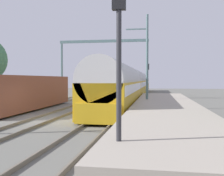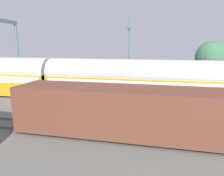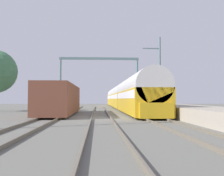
{
  "view_description": "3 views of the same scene",
  "coord_description": "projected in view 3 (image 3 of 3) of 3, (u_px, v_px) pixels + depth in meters",
  "views": [
    {
      "loc": [
        7.01,
        -16.98,
        2.57
      ],
      "look_at": [
        3.84,
        2.42,
        1.94
      ],
      "focal_mm": 43.56,
      "sensor_mm": 36.0,
      "label": 1
    },
    {
      "loc": [
        -15.42,
        2.9,
        5.24
      ],
      "look_at": [
        0.81,
        6.63,
        1.85
      ],
      "focal_mm": 33.81,
      "sensor_mm": 36.0,
      "label": 2
    },
    {
      "loc": [
        -0.28,
        -20.6,
        1.52
      ],
      "look_at": [
        1.92,
        18.14,
        3.16
      ],
      "focal_mm": 41.65,
      "sensor_mm": 36.0,
      "label": 3
    }
  ],
  "objects": [
    {
      "name": "ground",
      "position": [
        101.0,
        118.0,
        20.5
      ],
      "size": [
        120.0,
        120.0,
        0.0
      ],
      "primitive_type": "plane",
      "color": "#64645C"
    },
    {
      "name": "track_far_west",
      "position": [
        52.0,
        117.0,
        20.28
      ],
      "size": [
        1.52,
        60.0,
        0.16
      ],
      "color": "#665E4F",
      "rests_on": "ground"
    },
    {
      "name": "track_west",
      "position": [
        101.0,
        117.0,
        20.5
      ],
      "size": [
        1.52,
        60.0,
        0.16
      ],
      "color": "#665E4F",
      "rests_on": "ground"
    },
    {
      "name": "track_east",
      "position": [
        149.0,
        117.0,
        20.72
      ],
      "size": [
        1.52,
        60.0,
        0.16
      ],
      "color": "#665E4F",
      "rests_on": "ground"
    },
    {
      "name": "platform",
      "position": [
        187.0,
        111.0,
        22.94
      ],
      "size": [
        4.4,
        28.0,
        0.9
      ],
      "color": "#A39989",
      "rests_on": "ground"
    },
    {
      "name": "passenger_train",
      "position": [
        122.0,
        96.0,
        42.62
      ],
      "size": [
        2.93,
        49.2,
        3.82
      ],
      "color": "gold",
      "rests_on": "ground"
    },
    {
      "name": "freight_car",
      "position": [
        60.0,
        99.0,
        25.08
      ],
      "size": [
        2.8,
        13.0,
        2.7
      ],
      "color": "brown",
      "rests_on": "ground"
    },
    {
      "name": "person_crossing",
      "position": [
        135.0,
        102.0,
        37.21
      ],
      "size": [
        0.28,
        0.42,
        1.73
      ],
      "rotation": [
        0.0,
        0.0,
        4.61
      ],
      "color": "#363636",
      "rests_on": "ground"
    },
    {
      "name": "railway_signal_far",
      "position": [
        132.0,
        90.0,
        45.34
      ],
      "size": [
        0.36,
        0.3,
        4.94
      ],
      "color": "#2D2D33",
      "rests_on": "ground"
    },
    {
      "name": "catenary_gantry",
      "position": [
        99.0,
        72.0,
        39.49
      ],
      "size": [
        12.08,
        0.28,
        7.86
      ],
      "color": "slate",
      "rests_on": "ground"
    },
    {
      "name": "catenary_pole_east_mid",
      "position": [
        159.0,
        74.0,
        27.06
      ],
      "size": [
        1.9,
        0.2,
        8.0
      ],
      "color": "slate",
      "rests_on": "ground"
    }
  ]
}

